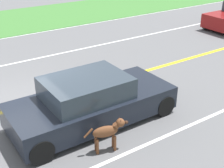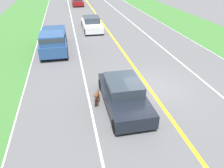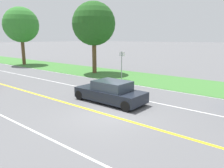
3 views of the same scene
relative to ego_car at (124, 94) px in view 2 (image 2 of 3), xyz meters
name	(u,v)px [view 2 (image 2 of 3)]	position (x,y,z in m)	size (l,w,h in m)	color
ground_plane	(149,88)	(-1.86, -1.30, -0.62)	(400.00, 400.00, 0.00)	#5B5B5E
centre_divider_line	(149,88)	(-1.86, -1.30, -0.62)	(0.18, 160.00, 0.01)	yellow
lane_edge_line_right	(20,102)	(5.14, -1.30, -0.62)	(0.14, 160.00, 0.01)	white
lane_dash_same_dir	(88,95)	(1.64, -1.30, -0.62)	(0.10, 160.00, 0.01)	white
lane_dash_oncoming	(205,82)	(-5.36, -1.30, -0.62)	(0.10, 160.00, 0.01)	white
ego_car	(124,94)	(0.00, 0.00, 0.00)	(1.88, 4.44, 1.34)	black
dog	(97,96)	(1.29, -0.29, -0.10)	(0.41, 1.05, 0.82)	brown
pickup_truck	(54,40)	(3.51, -8.63, 0.30)	(2.02, 5.39, 1.79)	#284C84
car_trailing_near	(92,24)	(-0.23, -14.34, 0.02)	(1.86, 4.57, 1.38)	white
car_trailing_mid	(77,1)	(0.13, -30.52, 0.00)	(1.83, 4.30, 1.33)	maroon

